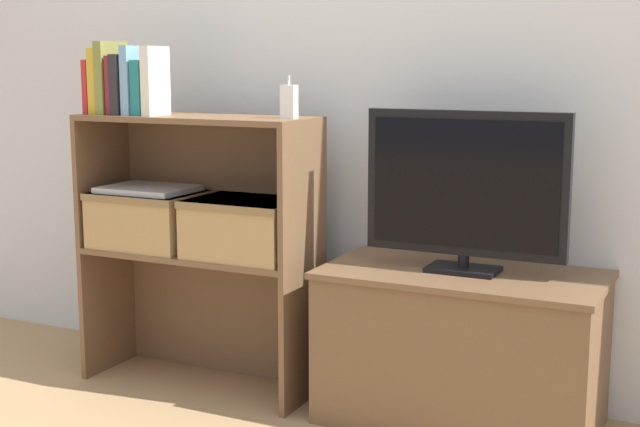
{
  "coord_description": "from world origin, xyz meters",
  "views": [
    {
      "loc": [
        1.26,
        -2.42,
        1.15
      ],
      "look_at": [
        0.0,
        0.16,
        0.66
      ],
      "focal_mm": 50.0,
      "sensor_mm": 36.0,
      "label": 1
    }
  ],
  "objects_px": {
    "book_crimson": "(96,87)",
    "laptop": "(149,189)",
    "book_olive": "(112,78)",
    "book_ivory": "(155,81)",
    "tv_stand": "(461,348)",
    "tv": "(465,187)",
    "book_maroon": "(120,85)",
    "book_mustard": "(103,81)",
    "book_teal": "(145,88)",
    "storage_basket_left": "(150,216)",
    "book_charcoal": "(126,85)",
    "baby_monitor": "(289,102)",
    "storage_basket_right": "(246,225)",
    "book_skyblue": "(136,81)"
  },
  "relations": [
    {
      "from": "storage_basket_right",
      "to": "book_skyblue",
      "type": "bearing_deg",
      "value": -173.65
    },
    {
      "from": "tv",
      "to": "book_crimson",
      "type": "relative_size",
      "value": 3.36
    },
    {
      "from": "book_mustard",
      "to": "storage_basket_right",
      "type": "height_order",
      "value": "book_mustard"
    },
    {
      "from": "book_maroon",
      "to": "book_crimson",
      "type": "bearing_deg",
      "value": 180.0
    },
    {
      "from": "tv_stand",
      "to": "tv",
      "type": "xyz_separation_m",
      "value": [
        0.0,
        -0.0,
        0.52
      ]
    },
    {
      "from": "baby_monitor",
      "to": "storage_basket_left",
      "type": "height_order",
      "value": "baby_monitor"
    },
    {
      "from": "book_teal",
      "to": "book_ivory",
      "type": "xyz_separation_m",
      "value": [
        0.04,
        -0.0,
        0.02
      ]
    },
    {
      "from": "book_maroon",
      "to": "book_mustard",
      "type": "bearing_deg",
      "value": 180.0
    },
    {
      "from": "tv_stand",
      "to": "tv",
      "type": "relative_size",
      "value": 1.37
    },
    {
      "from": "book_crimson",
      "to": "storage_basket_left",
      "type": "relative_size",
      "value": 0.5
    },
    {
      "from": "book_maroon",
      "to": "book_charcoal",
      "type": "distance_m",
      "value": 0.03
    },
    {
      "from": "book_mustard",
      "to": "storage_basket_right",
      "type": "distance_m",
      "value": 0.73
    },
    {
      "from": "book_olive",
      "to": "book_charcoal",
      "type": "bearing_deg",
      "value": -0.0
    },
    {
      "from": "tv_stand",
      "to": "book_skyblue",
      "type": "relative_size",
      "value": 3.7
    },
    {
      "from": "tv_stand",
      "to": "book_mustard",
      "type": "xyz_separation_m",
      "value": [
        -1.29,
        -0.13,
        0.83
      ]
    },
    {
      "from": "tv",
      "to": "book_maroon",
      "type": "relative_size",
      "value": 3.14
    },
    {
      "from": "book_ivory",
      "to": "tv",
      "type": "bearing_deg",
      "value": 6.76
    },
    {
      "from": "book_olive",
      "to": "book_charcoal",
      "type": "relative_size",
      "value": 1.21
    },
    {
      "from": "tv",
      "to": "book_charcoal",
      "type": "relative_size",
      "value": 3.07
    },
    {
      "from": "storage_basket_left",
      "to": "laptop",
      "type": "relative_size",
      "value": 1.21
    },
    {
      "from": "tv",
      "to": "book_ivory",
      "type": "height_order",
      "value": "book_ivory"
    },
    {
      "from": "tv",
      "to": "book_skyblue",
      "type": "xyz_separation_m",
      "value": [
        -1.15,
        -0.13,
        0.32
      ]
    },
    {
      "from": "book_crimson",
      "to": "storage_basket_left",
      "type": "height_order",
      "value": "book_crimson"
    },
    {
      "from": "tv_stand",
      "to": "book_charcoal",
      "type": "xyz_separation_m",
      "value": [
        -1.19,
        -0.13,
        0.82
      ]
    },
    {
      "from": "book_crimson",
      "to": "laptop",
      "type": "bearing_deg",
      "value": 14.13
    },
    {
      "from": "tv_stand",
      "to": "storage_basket_right",
      "type": "xyz_separation_m",
      "value": [
        -0.74,
        -0.08,
        0.35
      ]
    },
    {
      "from": "book_ivory",
      "to": "book_skyblue",
      "type": "bearing_deg",
      "value": 180.0
    },
    {
      "from": "tv",
      "to": "baby_monitor",
      "type": "bearing_deg",
      "value": -173.52
    },
    {
      "from": "tv_stand",
      "to": "book_skyblue",
      "type": "height_order",
      "value": "book_skyblue"
    },
    {
      "from": "tv_stand",
      "to": "baby_monitor",
      "type": "xyz_separation_m",
      "value": [
        -0.58,
        -0.07,
        0.77
      ]
    },
    {
      "from": "book_teal",
      "to": "tv",
      "type": "bearing_deg",
      "value": 6.5
    },
    {
      "from": "book_olive",
      "to": "storage_basket_right",
      "type": "bearing_deg",
      "value": 5.07
    },
    {
      "from": "book_olive",
      "to": "book_maroon",
      "type": "distance_m",
      "value": 0.04
    },
    {
      "from": "book_mustard",
      "to": "book_olive",
      "type": "relative_size",
      "value": 0.91
    },
    {
      "from": "book_charcoal",
      "to": "storage_basket_left",
      "type": "distance_m",
      "value": 0.48
    },
    {
      "from": "tv",
      "to": "book_mustard",
      "type": "xyz_separation_m",
      "value": [
        -1.29,
        -0.13,
        0.32
      ]
    },
    {
      "from": "book_charcoal",
      "to": "baby_monitor",
      "type": "xyz_separation_m",
      "value": [
        0.61,
        0.06,
        -0.05
      ]
    },
    {
      "from": "tv_stand",
      "to": "storage_basket_left",
      "type": "distance_m",
      "value": 1.2
    },
    {
      "from": "tv",
      "to": "book_olive",
      "type": "height_order",
      "value": "book_olive"
    },
    {
      "from": "storage_basket_left",
      "to": "laptop",
      "type": "distance_m",
      "value": 0.1
    },
    {
      "from": "book_olive",
      "to": "book_ivory",
      "type": "height_order",
      "value": "book_olive"
    },
    {
      "from": "book_charcoal",
      "to": "book_maroon",
      "type": "bearing_deg",
      "value": 180.0
    },
    {
      "from": "tv_stand",
      "to": "book_maroon",
      "type": "bearing_deg",
      "value": -174.02
    },
    {
      "from": "book_crimson",
      "to": "book_mustard",
      "type": "relative_size",
      "value": 0.83
    },
    {
      "from": "book_skyblue",
      "to": "storage_basket_right",
      "type": "xyz_separation_m",
      "value": [
        0.41,
        0.05,
        -0.49
      ]
    },
    {
      "from": "storage_basket_right",
      "to": "baby_monitor",
      "type": "bearing_deg",
      "value": 5.3
    },
    {
      "from": "book_olive",
      "to": "book_ivory",
      "type": "distance_m",
      "value": 0.19
    },
    {
      "from": "tv_stand",
      "to": "book_charcoal",
      "type": "relative_size",
      "value": 4.22
    },
    {
      "from": "book_mustard",
      "to": "book_ivory",
      "type": "distance_m",
      "value": 0.23
    },
    {
      "from": "tv_stand",
      "to": "book_mustard",
      "type": "distance_m",
      "value": 1.54
    }
  ]
}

